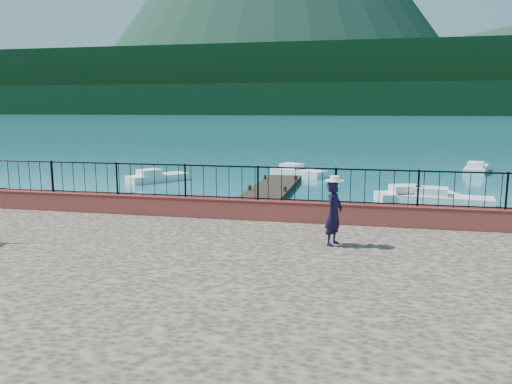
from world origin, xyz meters
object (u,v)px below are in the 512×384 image
at_px(boat_4, 299,170).
at_px(boat_5, 476,167).
at_px(person, 334,213).
at_px(boat_1, 445,196).
at_px(boat_3, 158,175).
at_px(boat_2, 417,193).

height_order(boat_4, boat_5, same).
relative_size(person, boat_5, 0.37).
xyz_separation_m(boat_1, boat_4, (-7.82, 8.40, 0.00)).
height_order(person, boat_5, person).
xyz_separation_m(person, boat_1, (4.37, 12.18, -1.56)).
bearing_deg(boat_3, boat_1, -65.55).
height_order(boat_1, boat_3, same).
bearing_deg(boat_1, boat_2, 159.81).
bearing_deg(boat_3, person, -105.84).
bearing_deg(boat_4, boat_3, -123.81).
bearing_deg(boat_5, boat_2, 173.03).
xyz_separation_m(person, boat_3, (-11.43, 16.34, -1.56)).
xyz_separation_m(person, boat_4, (-3.45, 20.58, -1.56)).
bearing_deg(boat_5, boat_4, 126.15).
bearing_deg(boat_3, boat_2, -64.21).
xyz_separation_m(person, boat_5, (8.27, 24.89, -1.56)).
bearing_deg(boat_2, person, -120.67).
bearing_deg(boat_5, boat_1, 178.90).
bearing_deg(boat_1, boat_5, 82.33).
distance_m(boat_1, boat_5, 13.29).
distance_m(boat_2, boat_4, 10.18).
xyz_separation_m(boat_3, boat_5, (19.71, 8.55, 0.00)).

